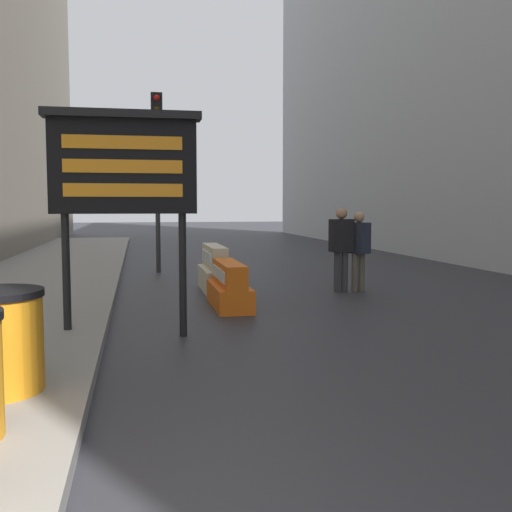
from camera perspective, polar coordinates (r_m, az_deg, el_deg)
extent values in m
cylinder|color=black|center=(7.94, -17.61, -2.00)|extent=(0.10, 0.10, 1.62)
cylinder|color=black|center=(7.91, -6.99, -1.84)|extent=(0.10, 0.10, 1.62)
cube|color=black|center=(7.85, -12.49, 8.29)|extent=(1.83, 0.24, 1.18)
cube|color=black|center=(7.85, -12.59, 13.00)|extent=(1.95, 0.34, 0.10)
cube|color=orange|center=(7.75, -12.56, 10.53)|extent=(1.47, 0.02, 0.17)
cube|color=orange|center=(7.72, -12.52, 8.35)|extent=(1.47, 0.02, 0.17)
cube|color=orange|center=(7.71, -12.47, 6.15)|extent=(1.47, 0.02, 0.17)
cube|color=orange|center=(10.19, -2.55, -3.81)|extent=(0.57, 1.76, 0.38)
cube|color=orange|center=(10.14, -2.56, -1.66)|extent=(0.34, 1.76, 0.38)
cube|color=white|center=(10.12, -3.59, -1.68)|extent=(0.02, 1.41, 0.19)
cube|color=beige|center=(12.11, -3.94, -2.25)|extent=(0.51, 1.83, 0.46)
cube|color=beige|center=(12.07, -3.96, -0.08)|extent=(0.31, 1.83, 0.46)
cube|color=white|center=(12.05, -4.73, -0.09)|extent=(0.02, 1.46, 0.23)
cube|color=black|center=(12.41, -3.88, -3.06)|extent=(0.36, 0.36, 0.04)
cone|color=#EA560F|center=(12.37, -3.89, -1.59)|extent=(0.29, 0.29, 0.60)
cylinder|color=white|center=(12.37, -3.89, -1.45)|extent=(0.17, 0.17, 0.08)
cylinder|color=#2D2D30|center=(15.54, -9.37, 6.74)|extent=(0.12, 0.12, 4.51)
cube|color=black|center=(15.55, -9.45, 13.54)|extent=(0.28, 0.28, 0.84)
sphere|color=red|center=(15.45, -9.45, 14.65)|extent=(0.15, 0.15, 0.15)
sphere|color=#392C06|center=(15.40, -9.43, 13.62)|extent=(0.15, 0.15, 0.15)
sphere|color=black|center=(15.36, -9.42, 12.59)|extent=(0.15, 0.15, 0.15)
cylinder|color=#514C42|center=(12.10, 9.40, -1.57)|extent=(0.13, 0.13, 0.77)
cylinder|color=#514C42|center=(12.16, 10.04, -1.55)|extent=(0.13, 0.13, 0.77)
cube|color=#232838|center=(12.07, 9.76, 1.71)|extent=(0.42, 0.49, 0.61)
sphere|color=#A77F5F|center=(12.06, 9.79, 3.67)|extent=(0.21, 0.21, 0.21)
cylinder|color=#333338|center=(11.98, 7.75, -1.52)|extent=(0.13, 0.13, 0.81)
cylinder|color=#333338|center=(12.03, 8.44, -1.51)|extent=(0.13, 0.13, 0.81)
cube|color=black|center=(11.94, 8.14, 1.95)|extent=(0.47, 0.33, 0.64)
sphere|color=#A8775C|center=(11.93, 8.16, 4.03)|extent=(0.22, 0.22, 0.22)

